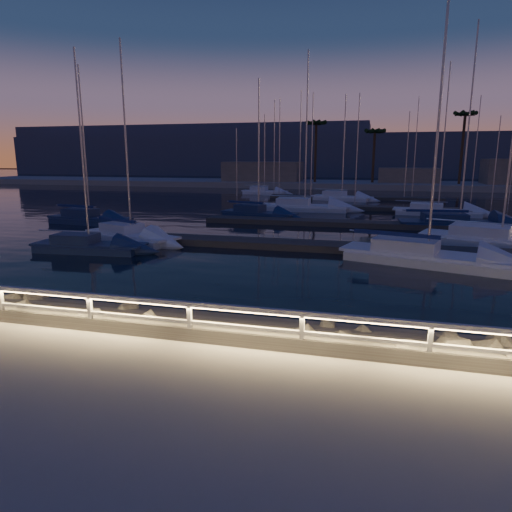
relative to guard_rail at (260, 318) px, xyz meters
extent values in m
plane|color=gray|center=(0.07, 0.00, -0.77)|extent=(400.00, 400.00, 0.00)
cube|color=gray|center=(0.07, -2.50, -0.87)|extent=(240.00, 5.00, 0.20)
cube|color=slate|center=(0.07, 1.50, -1.07)|extent=(240.00, 3.45, 1.29)
plane|color=black|center=(0.07, 80.00, -1.37)|extent=(320.00, 320.00, 0.00)
plane|color=black|center=(0.07, 0.00, -1.97)|extent=(400.00, 400.00, 0.00)
cube|color=silver|center=(-7.93, 0.00, -0.27)|extent=(0.11, 0.11, 1.00)
cube|color=silver|center=(-4.93, 0.00, -0.27)|extent=(0.11, 0.11, 1.00)
cube|color=silver|center=(-1.93, 0.00, -0.27)|extent=(0.11, 0.11, 1.00)
cube|color=silver|center=(1.07, 0.00, -0.27)|extent=(0.11, 0.11, 1.00)
cube|color=silver|center=(4.07, 0.00, -0.27)|extent=(0.11, 0.11, 1.00)
cube|color=silver|center=(0.07, 0.00, 0.23)|extent=(44.00, 0.12, 0.12)
cube|color=silver|center=(0.07, 0.00, -0.27)|extent=(44.00, 0.09, 0.09)
cube|color=#E8B068|center=(0.07, -0.02, 0.15)|extent=(44.00, 0.04, 0.03)
sphere|color=slate|center=(-9.10, 1.65, -1.02)|extent=(0.89, 0.89, 0.89)
sphere|color=slate|center=(1.15, 1.32, -0.95)|extent=(0.88, 0.88, 0.88)
sphere|color=slate|center=(5.14, 0.37, -0.75)|extent=(1.02, 1.02, 1.02)
sphere|color=slate|center=(-3.83, 1.48, -0.99)|extent=(0.95, 0.95, 0.95)
cube|color=#534D45|center=(0.07, 16.00, -1.17)|extent=(22.00, 2.00, 0.40)
cube|color=#534D45|center=(0.07, 26.00, -1.17)|extent=(22.00, 2.00, 0.40)
cube|color=#534D45|center=(0.07, 38.00, -1.17)|extent=(22.00, 2.00, 0.40)
cube|color=#534D45|center=(0.07, 50.00, -1.17)|extent=(22.00, 2.00, 0.40)
cube|color=gray|center=(0.07, 74.00, -0.97)|extent=(160.00, 14.00, 1.20)
cube|color=gray|center=(-17.93, 74.00, 1.03)|extent=(14.00, 8.00, 4.00)
cube|color=gray|center=(8.07, 75.00, 0.53)|extent=(10.00, 6.00, 3.00)
cube|color=gray|center=(24.07, 74.00, 1.33)|extent=(8.00, 7.00, 4.60)
cylinder|color=#483221|center=(-7.93, 72.00, 4.88)|extent=(0.44, 0.44, 10.50)
cylinder|color=#483221|center=(2.07, 73.00, 4.13)|extent=(0.44, 0.44, 9.00)
cylinder|color=#483221|center=(16.07, 72.00, 5.38)|extent=(0.44, 0.44, 11.50)
cube|color=#3E4760|center=(0.07, 130.00, 3.23)|extent=(220.00, 30.00, 14.00)
cube|color=#3E4760|center=(-59.93, 140.00, 5.23)|extent=(120.00, 25.00, 18.00)
cube|color=navy|center=(-19.92, 21.96, -1.22)|extent=(6.98, 3.12, 0.57)
cube|color=navy|center=(-19.92, 21.96, -0.86)|extent=(7.49, 2.86, 0.16)
cube|color=navy|center=(-20.84, 22.09, -0.50)|extent=(2.82, 2.02, 0.68)
cylinder|color=#A3A3A8|center=(-19.92, 21.96, 5.10)|extent=(0.12, 0.12, 11.70)
cylinder|color=#A3A3A8|center=(-21.31, 22.15, 0.02)|extent=(4.19, 0.64, 0.08)
cube|color=navy|center=(-13.18, 12.00, -1.22)|extent=(6.20, 2.46, 0.47)
cube|color=navy|center=(-13.18, 12.00, -0.92)|extent=(6.68, 2.19, 0.13)
cube|color=navy|center=(-14.02, 11.94, -0.62)|extent=(2.46, 1.68, 0.56)
cylinder|color=#A3A3A8|center=(-13.18, 12.00, 4.43)|extent=(0.10, 0.10, 10.53)
cylinder|color=#A3A3A8|center=(-14.45, 11.91, -0.19)|extent=(3.79, 0.34, 0.07)
cube|color=white|center=(5.42, 13.64, -1.22)|extent=(8.49, 4.86, 0.58)
cube|color=white|center=(5.42, 13.64, -0.85)|extent=(9.01, 4.67, 0.16)
cube|color=white|center=(4.35, 13.96, -0.49)|extent=(3.58, 2.82, 0.69)
cylinder|color=#A3A3A8|center=(5.42, 13.64, 6.24)|extent=(0.13, 0.13, 13.98)
cylinder|color=#A3A3A8|center=(3.81, 14.12, 0.04)|extent=(4.85, 1.51, 0.08)
cube|color=white|center=(10.24, 19.64, -1.22)|extent=(9.04, 5.51, 0.57)
cube|color=white|center=(10.24, 19.64, -0.86)|extent=(9.58, 5.34, 0.16)
cube|color=white|center=(9.11, 20.03, -0.49)|extent=(3.86, 3.12, 0.68)
cylinder|color=#A3A3A8|center=(8.55, 20.22, 0.03)|extent=(5.09, 1.84, 0.08)
cube|color=navy|center=(-7.38, 28.90, -1.22)|extent=(6.85, 3.81, 0.55)
cube|color=navy|center=(-7.38, 28.90, -0.87)|extent=(7.28, 3.64, 0.15)
cube|color=navy|center=(-8.25, 29.14, -0.52)|extent=(2.87, 2.24, 0.65)
cylinder|color=#A3A3A8|center=(-7.38, 28.90, 4.87)|extent=(0.12, 0.12, 11.29)
cylinder|color=#A3A3A8|center=(-8.68, 29.26, -0.02)|extent=(3.94, 1.15, 0.08)
cube|color=white|center=(-12.52, 15.58, -1.22)|extent=(7.10, 4.61, 0.53)
cube|color=white|center=(-12.52, 15.58, -0.89)|extent=(7.50, 4.51, 0.14)
cube|color=white|center=(-13.39, 15.93, -0.55)|extent=(3.07, 2.55, 0.62)
cylinder|color=#A3A3A8|center=(-12.52, 15.58, 5.07)|extent=(0.11, 0.11, 11.72)
cylinder|color=#A3A3A8|center=(-13.83, 16.11, -0.08)|extent=(3.94, 1.65, 0.08)
cube|color=navy|center=(9.01, 26.75, -1.22)|extent=(8.39, 3.48, 0.55)
cube|color=navy|center=(9.01, 26.75, -0.88)|extent=(9.03, 3.14, 0.15)
cube|color=navy|center=(7.88, 26.64, -0.53)|extent=(3.36, 2.33, 0.65)
cylinder|color=#A3A3A8|center=(9.01, 26.75, 6.32)|extent=(0.12, 0.12, 14.19)
cylinder|color=#A3A3A8|center=(7.32, 26.59, -0.03)|extent=(5.09, 0.56, 0.08)
cube|color=white|center=(-4.21, 35.58, -1.22)|extent=(8.48, 2.83, 0.61)
cube|color=white|center=(-4.21, 35.58, -0.84)|extent=(9.19, 2.41, 0.17)
cube|color=white|center=(-5.39, 35.57, -0.45)|extent=(3.30, 2.12, 0.72)
cylinder|color=#A3A3A8|center=(-4.21, 35.58, 6.63)|extent=(0.13, 0.13, 14.72)
cylinder|color=#A3A3A8|center=(-5.98, 35.57, 0.11)|extent=(5.30, 0.09, 0.09)
cube|color=white|center=(8.48, 35.19, -1.22)|extent=(7.77, 3.41, 0.50)
cube|color=white|center=(8.48, 35.19, -0.90)|extent=(8.35, 3.12, 0.14)
cube|color=white|center=(7.45, 35.32, -0.58)|extent=(3.13, 2.23, 0.60)
cylinder|color=#A3A3A8|center=(8.48, 35.19, 5.72)|extent=(0.11, 0.11, 13.06)
cylinder|color=#A3A3A8|center=(6.93, 35.38, -0.12)|extent=(4.67, 0.65, 0.07)
cube|color=white|center=(-13.12, 55.00, -1.22)|extent=(6.32, 2.54, 0.52)
cube|color=white|center=(-13.12, 55.00, -0.89)|extent=(6.80, 2.27, 0.14)
cube|color=white|center=(-13.97, 55.07, -0.56)|extent=(2.51, 1.73, 0.62)
cylinder|color=#A3A3A8|center=(-13.12, 55.00, 4.56)|extent=(0.11, 0.11, 10.71)
cylinder|color=#A3A3A8|center=(-14.40, 55.10, -0.08)|extent=(3.85, 0.38, 0.08)
cube|color=white|center=(-1.38, 48.00, -1.22)|extent=(7.39, 4.19, 0.55)
cube|color=white|center=(-1.38, 48.00, -0.88)|extent=(7.86, 4.02, 0.15)
cube|color=white|center=(-2.32, 48.27, -0.53)|extent=(3.11, 2.44, 0.65)
cylinder|color=#A3A3A8|center=(-1.38, 48.00, 5.32)|extent=(0.12, 0.12, 12.19)
cylinder|color=#A3A3A8|center=(-2.78, 48.40, -0.03)|extent=(4.24, 1.29, 0.08)
camera|label=1|loc=(2.64, -10.61, 4.00)|focal=32.00mm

